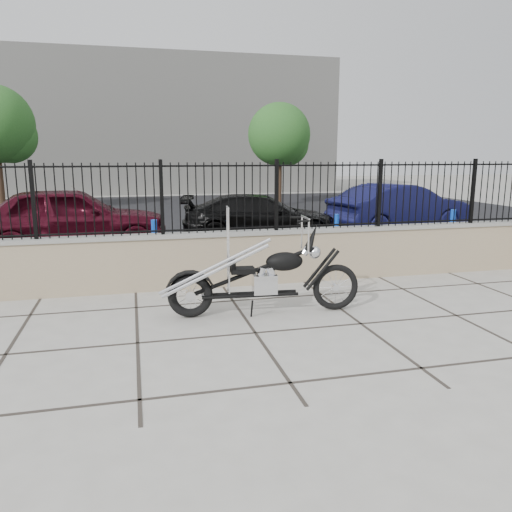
{
  "coord_description": "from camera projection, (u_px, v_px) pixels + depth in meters",
  "views": [
    {
      "loc": [
        -1.47,
        -6.0,
        2.29
      ],
      "look_at": [
        0.27,
        1.06,
        0.8
      ],
      "focal_mm": 35.0,
      "sensor_mm": 36.0,
      "label": 1
    }
  ],
  "objects": [
    {
      "name": "bollard_b",
      "position": [
        336.0,
        232.0,
        12.17
      ],
      "size": [
        0.13,
        0.13,
        0.87
      ],
      "primitive_type": "cylinder",
      "rotation": [
        0.0,
        0.0,
        -0.36
      ],
      "color": "#0C5FB8",
      "rests_on": "ground_plane"
    },
    {
      "name": "background_building",
      "position": [
        154.0,
        126.0,
        30.92
      ],
      "size": [
        22.0,
        6.0,
        8.0
      ],
      "primitive_type": "cube",
      "color": "beige",
      "rests_on": "ground_plane"
    },
    {
      "name": "bollard_a",
      "position": [
        155.0,
        244.0,
        10.18
      ],
      "size": [
        0.12,
        0.12,
        0.99
      ],
      "primitive_type": "cylinder",
      "rotation": [
        0.0,
        0.0,
        0.03
      ],
      "color": "#0E35D6",
      "rests_on": "ground_plane"
    },
    {
      "name": "parking_lot",
      "position": [
        175.0,
        218.0,
        18.4
      ],
      "size": [
        30.0,
        30.0,
        0.0
      ],
      "primitive_type": "plane",
      "color": "black",
      "rests_on": "ground"
    },
    {
      "name": "chopper_motorcycle",
      "position": [
        261.0,
        260.0,
        7.14
      ],
      "size": [
        2.71,
        0.69,
        1.61
      ],
      "primitive_type": null,
      "rotation": [
        0.0,
        0.0,
        -0.08
      ],
      "color": "black",
      "rests_on": "ground_plane"
    },
    {
      "name": "iron_fence",
      "position": [
        221.0,
        198.0,
        8.58
      ],
      "size": [
        14.0,
        0.08,
        1.2
      ],
      "primitive_type": "cube",
      "color": "black",
      "rests_on": "retaining_wall"
    },
    {
      "name": "ground_plane",
      "position": [
        255.0,
        333.0,
        6.51
      ],
      "size": [
        90.0,
        90.0,
        0.0
      ],
      "primitive_type": "plane",
      "color": "#99968E",
      "rests_on": "ground"
    },
    {
      "name": "car_black",
      "position": [
        260.0,
        217.0,
        13.61
      ],
      "size": [
        4.48,
        2.43,
        1.23
      ],
      "primitive_type": "imported",
      "rotation": [
        0.0,
        0.0,
        1.4
      ],
      "color": "black",
      "rests_on": "parking_lot"
    },
    {
      "name": "bollard_c",
      "position": [
        452.0,
        230.0,
        11.98
      ],
      "size": [
        0.15,
        0.15,
        1.0
      ],
      "primitive_type": "cylinder",
      "rotation": [
        0.0,
        0.0,
        0.32
      ],
      "color": "#0B23AA",
      "rests_on": "ground_plane"
    },
    {
      "name": "car_blue",
      "position": [
        399.0,
        208.0,
        14.86
      ],
      "size": [
        4.6,
        2.41,
        1.44
      ],
      "primitive_type": "imported",
      "rotation": [
        0.0,
        0.0,
        1.78
      ],
      "color": "#0F113A",
      "rests_on": "parking_lot"
    },
    {
      "name": "tree_right",
      "position": [
        279.0,
        131.0,
        22.23
      ],
      "size": [
        2.79,
        2.79,
        4.7
      ],
      "rotation": [
        0.0,
        0.0,
        0.37
      ],
      "color": "#382619",
      "rests_on": "ground_plane"
    },
    {
      "name": "car_red",
      "position": [
        71.0,
        218.0,
        12.13
      ],
      "size": [
        4.68,
        2.16,
        1.55
      ],
      "primitive_type": "imported",
      "rotation": [
        0.0,
        0.0,
        1.64
      ],
      "color": "#3D0815",
      "rests_on": "parking_lot"
    },
    {
      "name": "retaining_wall",
      "position": [
        222.0,
        259.0,
        8.79
      ],
      "size": [
        14.0,
        0.36,
        0.96
      ],
      "primitive_type": "cube",
      "color": "gray",
      "rests_on": "ground_plane"
    }
  ]
}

